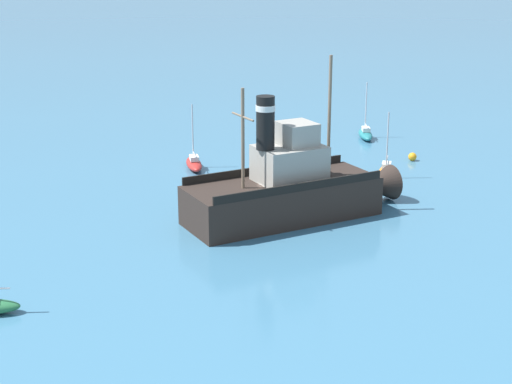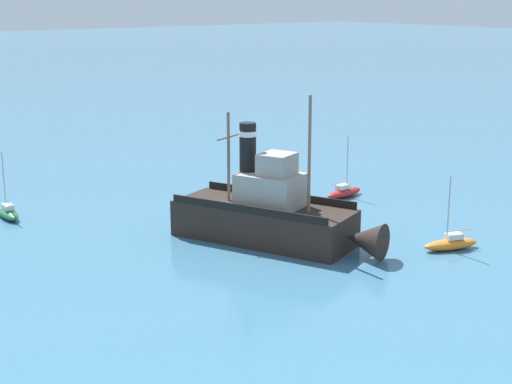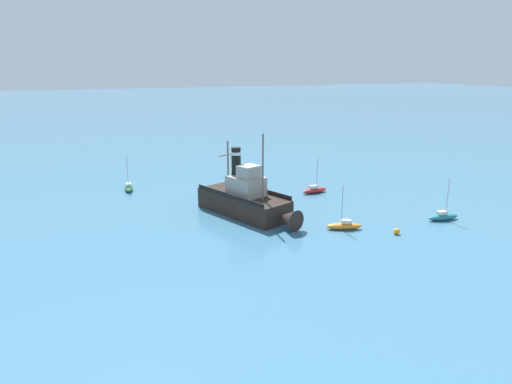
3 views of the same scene
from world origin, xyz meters
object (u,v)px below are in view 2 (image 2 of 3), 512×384
(sailboat_orange, at_px, (451,243))
(sailboat_green, at_px, (8,212))
(old_tugboat, at_px, (272,215))
(sailboat_red, at_px, (344,192))

(sailboat_orange, bearing_deg, sailboat_green, -51.96)
(sailboat_green, distance_m, sailboat_orange, 31.53)
(old_tugboat, height_order, sailboat_green, old_tugboat)
(sailboat_green, relative_size, sailboat_red, 1.00)
(sailboat_red, bearing_deg, sailboat_green, -25.05)
(sailboat_green, relative_size, sailboat_orange, 1.00)
(sailboat_orange, distance_m, sailboat_red, 14.43)
(old_tugboat, relative_size, sailboat_red, 2.99)
(sailboat_green, bearing_deg, sailboat_orange, 128.04)
(sailboat_orange, bearing_deg, old_tugboat, -46.65)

